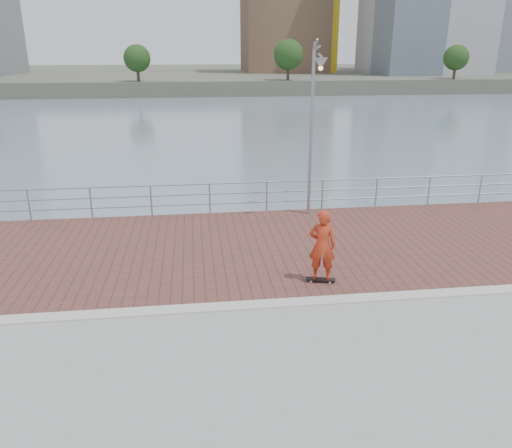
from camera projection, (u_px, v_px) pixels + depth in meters
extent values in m
plane|color=slate|center=(266.00, 378.00, 12.17)|extent=(400.00, 400.00, 0.00)
cube|color=brown|center=(249.00, 247.00, 14.87)|extent=(40.00, 6.80, 0.02)
cube|color=#B7B5AD|center=(267.00, 304.00, 11.50)|extent=(40.00, 0.40, 0.06)
cube|color=#4C5142|center=(196.00, 75.00, 126.38)|extent=(320.00, 95.00, 2.50)
cylinder|color=#8C9EA8|center=(29.00, 205.00, 17.02)|extent=(0.06, 0.06, 1.10)
cylinder|color=#8C9EA8|center=(91.00, 203.00, 17.26)|extent=(0.06, 0.06, 1.10)
cylinder|color=#8C9EA8|center=(151.00, 201.00, 17.51)|extent=(0.06, 0.06, 1.10)
cylinder|color=#8C9EA8|center=(210.00, 199.00, 17.75)|extent=(0.06, 0.06, 1.10)
cylinder|color=#8C9EA8|center=(267.00, 197.00, 18.00)|extent=(0.06, 0.06, 1.10)
cylinder|color=#8C9EA8|center=(322.00, 195.00, 18.24)|extent=(0.06, 0.06, 1.10)
cylinder|color=#8C9EA8|center=(376.00, 193.00, 18.48)|extent=(0.06, 0.06, 1.10)
cylinder|color=#8C9EA8|center=(429.00, 191.00, 18.73)|extent=(0.06, 0.06, 1.10)
cylinder|color=#8C9EA8|center=(480.00, 189.00, 18.97)|extent=(0.06, 0.06, 1.10)
cylinder|color=#8C9EA8|center=(238.00, 183.00, 17.69)|extent=(39.00, 0.05, 0.05)
cylinder|color=#8C9EA8|center=(238.00, 193.00, 17.82)|extent=(39.00, 0.05, 0.05)
cylinder|color=#8C9EA8|center=(239.00, 203.00, 17.94)|extent=(39.00, 0.05, 0.05)
cylinder|color=gray|center=(311.00, 136.00, 16.95)|extent=(0.11, 0.11, 5.59)
cylinder|color=gray|center=(318.00, 49.00, 15.59)|extent=(0.07, 0.93, 0.07)
cone|color=#B2B2AD|center=(321.00, 55.00, 15.21)|extent=(0.41, 0.41, 0.33)
cube|color=black|center=(321.00, 279.00, 12.61)|extent=(0.76, 0.36, 0.03)
cylinder|color=beige|center=(311.00, 281.00, 12.59)|extent=(0.06, 0.05, 0.06)
cylinder|color=beige|center=(330.00, 282.00, 12.54)|extent=(0.06, 0.05, 0.06)
cylinder|color=beige|center=(311.00, 279.00, 12.72)|extent=(0.06, 0.05, 0.06)
cylinder|color=beige|center=(330.00, 280.00, 12.66)|extent=(0.06, 0.05, 0.06)
imported|color=#B32F17|center=(322.00, 245.00, 12.31)|extent=(0.75, 0.58, 1.82)
cube|color=brown|center=(284.00, 9.00, 112.16)|extent=(18.00, 18.00, 27.00)
cylinder|color=#473323|center=(138.00, 71.00, 81.64)|extent=(0.50, 0.50, 3.39)
sphere|color=#193814|center=(137.00, 58.00, 81.00)|extent=(4.36, 4.36, 4.36)
cylinder|color=#473323|center=(288.00, 68.00, 84.52)|extent=(0.50, 0.50, 3.89)
sphere|color=#193814|center=(288.00, 55.00, 83.79)|extent=(5.01, 5.01, 5.01)
cylinder|color=#473323|center=(455.00, 69.00, 88.17)|extent=(0.50, 0.50, 3.39)
sphere|color=#193814|center=(456.00, 58.00, 87.53)|extent=(4.36, 4.36, 4.36)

